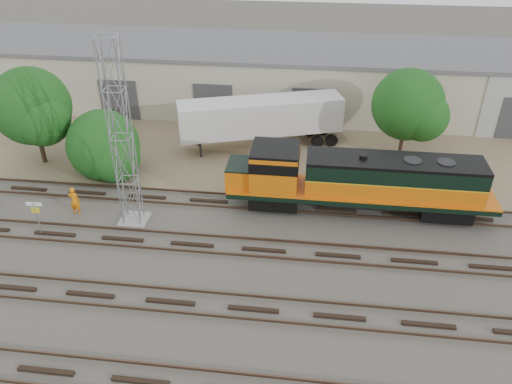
# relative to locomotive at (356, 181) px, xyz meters

# --- Properties ---
(ground) EXTENTS (140.00, 140.00, 0.00)m
(ground) POSITION_rel_locomotive_xyz_m (-4.92, -6.00, -2.19)
(ground) COLOR #47423A
(ground) RESTS_ON ground
(dirt_strip) EXTENTS (80.00, 16.00, 0.02)m
(dirt_strip) POSITION_rel_locomotive_xyz_m (-4.92, 9.00, -2.18)
(dirt_strip) COLOR #726047
(dirt_strip) RESTS_ON ground
(tracks) EXTENTS (80.00, 20.40, 0.28)m
(tracks) POSITION_rel_locomotive_xyz_m (-4.92, -9.00, -2.11)
(tracks) COLOR black
(tracks) RESTS_ON ground
(warehouse) EXTENTS (58.40, 10.40, 5.30)m
(warehouse) POSITION_rel_locomotive_xyz_m (-4.88, 16.98, 0.46)
(warehouse) COLOR #B9B39A
(warehouse) RESTS_ON ground
(locomotive) EXTENTS (15.73, 2.76, 3.78)m
(locomotive) POSITION_rel_locomotive_xyz_m (0.00, 0.00, 0.00)
(locomotive) COLOR black
(locomotive) RESTS_ON tracks
(signal_tower) EXTENTS (1.60, 1.60, 10.86)m
(signal_tower) POSITION_rel_locomotive_xyz_m (-12.87, -2.64, 3.08)
(signal_tower) COLOR gray
(signal_tower) RESTS_ON ground
(sign_post) EXTENTS (0.91, 0.08, 2.22)m
(sign_post) POSITION_rel_locomotive_xyz_m (-17.69, -4.56, -0.64)
(sign_post) COLOR gray
(sign_post) RESTS_ON ground
(worker) EXTENTS (0.67, 0.45, 1.83)m
(worker) POSITION_rel_locomotive_xyz_m (-16.61, -2.26, -1.28)
(worker) COLOR orange
(worker) RESTS_ON ground
(semi_trailer) EXTENTS (12.26, 6.07, 3.73)m
(semi_trailer) POSITION_rel_locomotive_xyz_m (-6.31, 8.33, 0.15)
(semi_trailer) COLOR silver
(semi_trailer) RESTS_ON ground
(tree_west) EXTENTS (5.56, 5.30, 6.93)m
(tree_west) POSITION_rel_locomotive_xyz_m (-21.45, 3.57, 1.95)
(tree_west) COLOR #382619
(tree_west) RESTS_ON ground
(tree_mid) EXTENTS (5.09, 4.85, 4.85)m
(tree_mid) POSITION_rel_locomotive_xyz_m (-16.35, 2.58, -0.18)
(tree_mid) COLOR #382619
(tree_mid) RESTS_ON ground
(tree_east) EXTENTS (5.19, 4.94, 6.67)m
(tree_east) POSITION_rel_locomotive_xyz_m (3.92, 7.22, 1.88)
(tree_east) COLOR #382619
(tree_east) RESTS_ON ground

